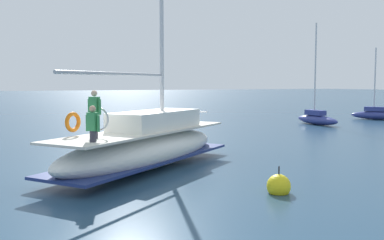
% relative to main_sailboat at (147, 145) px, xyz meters
% --- Properties ---
extents(ground_plane, '(400.00, 400.00, 0.00)m').
position_rel_main_sailboat_xyz_m(ground_plane, '(-0.09, -0.90, -0.90)').
color(ground_plane, navy).
extents(main_sailboat, '(7.45, 9.25, 12.31)m').
position_rel_main_sailboat_xyz_m(main_sailboat, '(0.00, 0.00, 0.00)').
color(main_sailboat, white).
rests_on(main_sailboat, ground).
extents(moored_catamaran, '(4.46, 3.56, 6.51)m').
position_rel_main_sailboat_xyz_m(moored_catamaran, '(-12.24, 27.04, -0.40)').
color(moored_catamaran, navy).
rests_on(moored_catamaran, ground).
extents(moored_cutter_left, '(4.69, 1.35, 8.06)m').
position_rel_main_sailboat_xyz_m(moored_cutter_left, '(-10.94, 18.61, -0.36)').
color(moored_cutter_left, navy).
rests_on(moored_cutter_left, ground).
extents(mooring_buoy, '(0.72, 0.72, 0.96)m').
position_rel_main_sailboat_xyz_m(mooring_buoy, '(5.45, 2.12, -0.69)').
color(mooring_buoy, yellow).
rests_on(mooring_buoy, ground).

